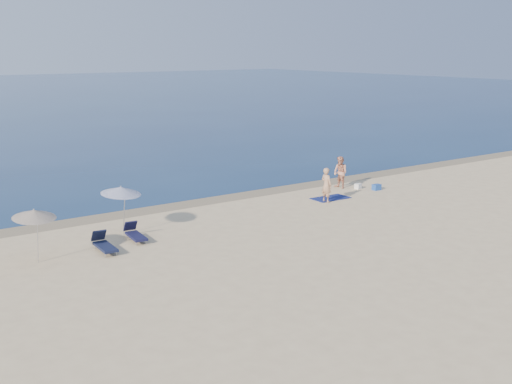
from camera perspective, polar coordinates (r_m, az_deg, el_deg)
wet_sand_strip at (r=33.92m, az=-0.48°, el=-0.17°), size 240.00×1.60×0.00m
person_left at (r=32.15m, az=6.28°, el=0.63°), size 0.45×0.66×1.75m
person_right at (r=35.46m, az=7.51°, el=1.74°), size 0.69×0.88×1.75m
beach_towel at (r=33.13m, az=6.65°, el=-0.54°), size 1.97×1.13×0.03m
white_bag at (r=35.55m, az=9.05°, el=0.51°), size 0.39×0.35×0.28m
blue_cooler at (r=35.42m, az=10.66°, el=0.43°), size 0.45×0.32×0.32m
umbrella_near at (r=26.81m, az=-11.91°, el=0.14°), size 2.18×2.19×2.14m
umbrella_far at (r=24.17m, az=-19.12°, el=-1.85°), size 1.81×1.83×2.06m
lounger_left at (r=25.07m, az=-13.34°, el=-4.59°), size 0.62×1.66×0.72m
lounger_right at (r=26.23m, az=-10.69°, el=-3.71°), size 0.67×1.61×0.69m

